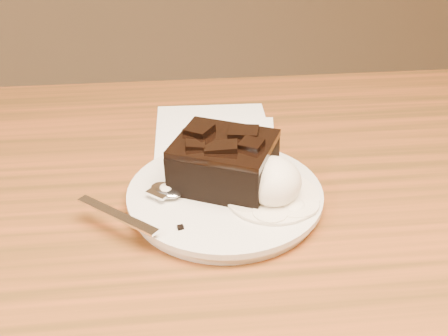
{
  "coord_description": "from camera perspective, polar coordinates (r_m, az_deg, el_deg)",
  "views": [
    {
      "loc": [
        -0.03,
        -0.45,
        1.1
      ],
      "look_at": [
        0.02,
        0.06,
        0.79
      ],
      "focal_mm": 44.1,
      "sensor_mm": 36.0,
      "label": 1
    }
  ],
  "objects": [
    {
      "name": "napkin",
      "position": [
        0.75,
        -1.17,
        4.05
      ],
      "size": [
        0.16,
        0.16,
        0.01
      ],
      "primitive_type": "cube",
      "rotation": [
        0.0,
        0.0,
        -0.03
      ],
      "color": "white",
      "rests_on": "dining_table"
    },
    {
      "name": "melt_puddle",
      "position": [
        0.59,
        5.01,
        -2.99
      ],
      "size": [
        0.1,
        0.1,
        0.0
      ],
      "primitive_type": "cylinder",
      "color": "silver",
      "rests_on": "plate"
    },
    {
      "name": "brownie",
      "position": [
        0.6,
        0.02,
        0.38
      ],
      "size": [
        0.13,
        0.12,
        0.05
      ],
      "primitive_type": "cube",
      "rotation": [
        0.0,
        0.0,
        -0.43
      ],
      "color": "black",
      "rests_on": "plate"
    },
    {
      "name": "crumb_b",
      "position": [
        0.61,
        -5.3,
        -1.45
      ],
      "size": [
        0.01,
        0.01,
        0.0
      ],
      "primitive_type": "cube",
      "rotation": [
        0.0,
        0.0,
        0.9
      ],
      "color": "black",
      "rests_on": "plate"
    },
    {
      "name": "plate",
      "position": [
        0.6,
        0.1,
        -3.04
      ],
      "size": [
        0.21,
        0.21,
        0.02
      ],
      "primitive_type": "cylinder",
      "color": "silver",
      "rests_on": "dining_table"
    },
    {
      "name": "crumb_a",
      "position": [
        0.54,
        -4.54,
        -6.16
      ],
      "size": [
        0.01,
        0.01,
        0.0
      ],
      "primitive_type": "cube",
      "rotation": [
        0.0,
        0.0,
        0.28
      ],
      "color": "black",
      "rests_on": "plate"
    },
    {
      "name": "spoon",
      "position": [
        0.59,
        -5.99,
        -2.43
      ],
      "size": [
        0.13,
        0.12,
        0.01
      ],
      "primitive_type": null,
      "rotation": [
        0.0,
        0.0,
        0.86
      ],
      "color": "silver",
      "rests_on": "plate"
    },
    {
      "name": "ice_cream_scoop",
      "position": [
        0.57,
        5.1,
        -1.39
      ],
      "size": [
        0.06,
        0.06,
        0.05
      ],
      "primitive_type": "ellipsoid",
      "color": "white",
      "rests_on": "plate"
    },
    {
      "name": "crumb_c",
      "position": [
        0.58,
        3.1,
        -3.07
      ],
      "size": [
        0.01,
        0.0,
        0.0
      ],
      "primitive_type": "cube",
      "rotation": [
        0.0,
        0.0,
        0.02
      ],
      "color": "black",
      "rests_on": "plate"
    }
  ]
}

